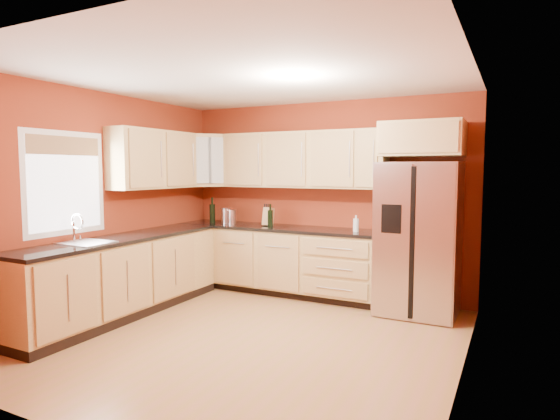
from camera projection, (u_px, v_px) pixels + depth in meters
name	position (u px, v px, depth m)	size (l,w,h in m)	color
floor	(249.00, 338.00, 4.71)	(4.00, 4.00, 0.00)	olive
ceiling	(247.00, 75.00, 4.48)	(4.00, 4.00, 0.00)	silver
wall_back	(323.00, 199.00, 6.37)	(4.00, 0.04, 2.60)	maroon
wall_front	(78.00, 236.00, 2.82)	(4.00, 0.04, 2.60)	maroon
wall_left	(102.00, 203.00, 5.50)	(0.04, 4.00, 2.60)	maroon
wall_right	(465.00, 220.00, 3.69)	(0.04, 4.00, 2.60)	maroon
base_cabinets_back	(277.00, 261.00, 6.43)	(2.90, 0.60, 0.88)	#A78951
base_cabinets_left	(123.00, 278.00, 5.44)	(0.60, 2.80, 0.88)	#A78951
countertop_back	(277.00, 228.00, 6.38)	(2.90, 0.62, 0.04)	black
countertop_left	(122.00, 239.00, 5.39)	(0.62, 2.80, 0.04)	black
upper_cabinets_back	(302.00, 160.00, 6.29)	(2.30, 0.33, 0.75)	#A78951
upper_cabinets_left	(154.00, 159.00, 6.02)	(0.33, 1.35, 0.75)	#A78951
corner_upper_cabinet	(208.00, 161.00, 6.79)	(0.62, 0.33, 0.75)	#A78951
over_fridge_cabinet	(422.00, 139.00, 5.43)	(0.92, 0.60, 0.40)	#A78951
refrigerator	(418.00, 239.00, 5.47)	(0.90, 0.75, 1.78)	silver
window	(65.00, 183.00, 5.02)	(0.03, 0.90, 1.00)	white
sink_faucet	(86.00, 229.00, 4.93)	(0.50, 0.42, 0.30)	silver
canister_left	(232.00, 217.00, 6.66)	(0.13, 0.13, 0.21)	silver
canister_right	(226.00, 216.00, 6.74)	(0.13, 0.13, 0.22)	silver
wine_bottle_a	(212.00, 210.00, 6.85)	(0.08, 0.08, 0.37)	black
wine_bottle_b	(270.00, 215.00, 6.34)	(0.07, 0.07, 0.31)	black
knife_block	(268.00, 217.00, 6.47)	(0.12, 0.11, 0.25)	tan
soap_dispenser	(356.00, 224.00, 5.83)	(0.07, 0.07, 0.21)	white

